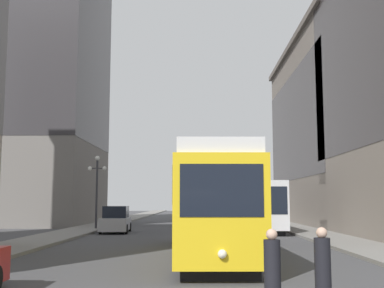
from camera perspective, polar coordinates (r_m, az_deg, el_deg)
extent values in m
cube|color=gray|center=(48.87, -9.36, -9.17)|extent=(2.89, 120.00, 0.15)
cube|color=gray|center=(48.72, 9.71, -9.17)|extent=(2.89, 120.00, 0.15)
cube|color=black|center=(19.69, 2.13, -12.59)|extent=(2.49, 12.76, 0.35)
cube|color=gold|center=(19.60, 2.11, -7.56)|extent=(2.90, 13.88, 3.10)
cube|color=black|center=(19.60, 2.10, -5.52)|extent=(2.92, 13.32, 1.08)
cube|color=silver|center=(19.65, 2.09, -2.40)|extent=(2.69, 13.60, 0.44)
cube|color=black|center=(12.72, 3.55, -5.51)|extent=(2.21, 0.13, 1.40)
sphere|color=#F2EACC|center=(12.72, 3.62, -12.93)|extent=(0.24, 0.24, 0.24)
cube|color=black|center=(36.17, 7.64, -9.90)|extent=(2.25, 11.46, 0.35)
cube|color=silver|center=(36.12, 7.59, -7.17)|extent=(2.65, 12.46, 3.10)
cube|color=black|center=(36.12, 7.58, -6.31)|extent=(2.67, 11.96, 1.30)
cube|color=black|center=(29.98, 9.09, -6.63)|extent=(2.30, 0.10, 1.71)
cylinder|color=black|center=(32.73, -10.85, -9.91)|extent=(0.22, 0.65, 0.64)
cylinder|color=black|center=(35.48, -10.20, -9.68)|extent=(0.22, 0.65, 0.64)
cylinder|color=black|center=(32.53, -7.82, -9.99)|extent=(0.22, 0.65, 0.64)
cylinder|color=black|center=(35.30, -7.41, -9.74)|extent=(0.22, 0.65, 0.64)
cube|color=#B2B2B7|center=(33.98, -9.06, -9.36)|extent=(2.05, 4.58, 0.84)
cube|color=black|center=(34.07, -9.01, -7.97)|extent=(1.72, 2.56, 0.80)
cylinder|color=black|center=(10.55, 9.54, -14.80)|extent=(0.35, 0.35, 1.35)
sphere|color=tan|center=(10.47, 9.46, -10.56)|extent=(0.24, 0.24, 0.24)
cylinder|color=black|center=(11.17, 15.29, -14.18)|extent=(0.36, 0.36, 1.36)
sphere|color=tan|center=(11.09, 15.16, -10.15)|extent=(0.24, 0.24, 0.24)
cylinder|color=#333338|center=(36.74, -11.28, -5.86)|extent=(0.16, 0.16, 5.07)
sphere|color=white|center=(36.88, -11.18, -1.67)|extent=(0.36, 0.36, 0.36)
sphere|color=white|center=(36.93, -12.05, -2.86)|extent=(0.31, 0.31, 0.31)
sphere|color=white|center=(36.71, -10.37, -2.87)|extent=(0.31, 0.31, 0.31)
cube|color=#333338|center=(36.82, -11.21, -2.86)|extent=(1.10, 0.06, 0.06)
cube|color=slate|center=(49.66, -18.24, 8.34)|extent=(12.10, 14.49, 29.70)
cube|color=#383538|center=(50.06, -18.17, 9.99)|extent=(12.14, 14.53, 17.82)
cube|color=slate|center=(48.32, 19.79, 0.93)|extent=(13.67, 23.12, 16.66)
cube|color=#3D3838|center=(48.43, 19.75, 1.91)|extent=(13.71, 23.16, 10.00)
cube|color=#685F56|center=(50.15, 19.39, 10.69)|extent=(14.27, 23.72, 0.50)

